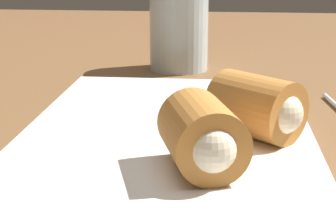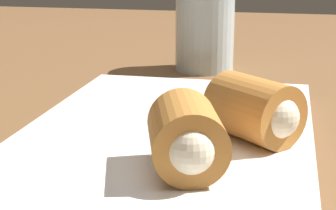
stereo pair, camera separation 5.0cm
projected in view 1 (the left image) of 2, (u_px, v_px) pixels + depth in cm
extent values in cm
cube|color=brown|center=(199.00, 145.00, 48.93)|extent=(180.00, 140.00, 2.00)
cube|color=white|center=(168.00, 138.00, 45.84)|extent=(33.10, 22.17, 1.20)
cube|color=white|center=(168.00, 130.00, 45.64)|extent=(34.43, 23.05, 0.30)
cylinder|color=#B77533|center=(202.00, 135.00, 36.59)|extent=(7.46, 6.45, 4.83)
sphere|color=beige|center=(212.00, 148.00, 34.29)|extent=(3.14, 3.14, 3.14)
cylinder|color=#B77533|center=(256.00, 106.00, 42.98)|extent=(7.83, 7.94, 4.83)
sphere|color=beige|center=(282.00, 113.00, 41.25)|extent=(3.14, 3.14, 3.14)
cylinder|color=silver|center=(179.00, 31.00, 72.34)|extent=(7.54, 7.54, 10.06)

